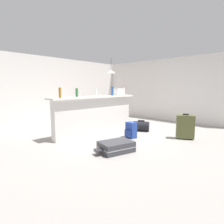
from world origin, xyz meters
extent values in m
cube|color=gray|center=(0.00, 0.00, -0.03)|extent=(13.00, 13.00, 0.05)
cube|color=silver|center=(0.00, 3.05, 1.25)|extent=(6.60, 0.10, 2.50)
cube|color=silver|center=(3.05, 0.30, 1.25)|extent=(0.10, 6.00, 2.50)
cube|color=silver|center=(-0.45, 0.36, 0.52)|extent=(2.80, 0.20, 1.04)
cube|color=white|center=(-0.45, 0.36, 1.07)|extent=(2.96, 0.40, 0.05)
cylinder|color=#9E661E|center=(-1.69, 0.26, 1.21)|extent=(0.06, 0.06, 0.25)
cylinder|color=#2D6B38|center=(-1.10, 0.40, 1.21)|extent=(0.07, 0.07, 0.23)
cylinder|color=silver|center=(-0.42, 0.41, 1.21)|extent=(0.07, 0.07, 0.23)
cylinder|color=#284C89|center=(0.18, 0.31, 1.23)|extent=(0.07, 0.07, 0.28)
cylinder|color=silver|center=(0.82, 0.38, 1.21)|extent=(0.06, 0.06, 0.24)
cube|color=silver|center=(0.52, 0.36, 1.20)|extent=(0.26, 0.18, 0.22)
cube|color=brown|center=(1.32, 1.55, 0.72)|extent=(1.10, 0.80, 0.04)
cylinder|color=brown|center=(0.83, 1.21, 0.35)|extent=(0.06, 0.06, 0.70)
cylinder|color=brown|center=(1.81, 1.21, 0.35)|extent=(0.06, 0.06, 0.70)
cylinder|color=brown|center=(0.83, 1.89, 0.35)|extent=(0.06, 0.06, 0.70)
cylinder|color=brown|center=(1.81, 1.89, 0.35)|extent=(0.06, 0.06, 0.70)
cube|color=#4C331E|center=(1.23, 0.98, 0.43)|extent=(0.48, 0.48, 0.04)
cube|color=#4C331E|center=(1.19, 1.15, 0.69)|extent=(0.40, 0.13, 0.48)
cylinder|color=#4C331E|center=(1.12, 0.78, 0.21)|extent=(0.04, 0.04, 0.41)
cylinder|color=#4C331E|center=(1.43, 0.86, 0.21)|extent=(0.04, 0.04, 0.41)
cylinder|color=#4C331E|center=(1.04, 1.09, 0.21)|extent=(0.04, 0.04, 0.41)
cylinder|color=#4C331E|center=(1.35, 1.17, 0.21)|extent=(0.04, 0.04, 0.41)
cylinder|color=black|center=(1.40, 1.55, 2.26)|extent=(0.01, 0.01, 0.48)
cone|color=white|center=(1.40, 1.55, 1.97)|extent=(0.34, 0.34, 0.14)
sphere|color=white|center=(1.40, 1.55, 1.89)|extent=(0.07, 0.07, 0.07)
cube|color=#38383D|center=(-1.27, -1.19, 0.11)|extent=(0.78, 0.64, 0.22)
cube|color=gray|center=(-1.27, -1.19, 0.11)|extent=(0.80, 0.65, 0.02)
cube|color=#2D2D33|center=(-1.66, -1.08, 0.11)|extent=(0.18, 0.21, 0.02)
cube|color=#51562D|center=(0.71, -1.82, 0.33)|extent=(0.42, 0.50, 0.60)
cylinder|color=black|center=(0.61, -1.65, 0.03)|extent=(0.06, 0.07, 0.06)
cylinder|color=black|center=(0.80, -1.99, 0.03)|extent=(0.06, 0.07, 0.06)
cube|color=#232328|center=(0.71, -1.82, 0.65)|extent=(0.10, 0.14, 0.04)
cylinder|color=black|center=(0.66, -0.47, 0.15)|extent=(0.49, 0.56, 0.30)
cube|color=black|center=(0.66, -0.47, 0.32)|extent=(0.12, 0.19, 0.04)
cube|color=#233D93|center=(-0.17, -0.73, 0.21)|extent=(0.23, 0.31, 0.42)
cube|color=navy|center=(-0.28, -0.71, 0.14)|extent=(0.10, 0.23, 0.19)
cube|color=black|center=(-0.06, -0.68, 0.19)|extent=(0.03, 0.04, 0.36)
cube|color=black|center=(-0.09, -0.82, 0.19)|extent=(0.03, 0.04, 0.36)
camera|label=1|loc=(-4.05, -3.75, 1.34)|focal=29.90mm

